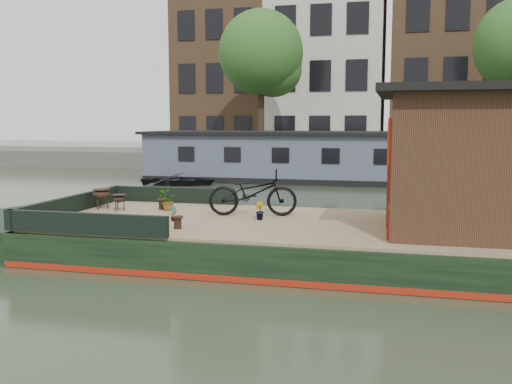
% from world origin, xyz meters
% --- Properties ---
extents(ground, '(120.00, 120.00, 0.00)m').
position_xyz_m(ground, '(0.00, 0.00, 0.00)').
color(ground, '#25311F').
rests_on(ground, ground).
extents(houseboat_hull, '(14.01, 4.02, 0.60)m').
position_xyz_m(houseboat_hull, '(-1.33, 0.00, 0.27)').
color(houseboat_hull, black).
rests_on(houseboat_hull, ground).
extents(houseboat_deck, '(11.80, 3.80, 0.05)m').
position_xyz_m(houseboat_deck, '(0.00, 0.00, 0.62)').
color(houseboat_deck, '#8B7C56').
rests_on(houseboat_deck, houseboat_hull).
extents(bow_bulwark, '(3.00, 4.00, 0.35)m').
position_xyz_m(bow_bulwark, '(-5.07, 0.00, 0.82)').
color(bow_bulwark, black).
rests_on(bow_bulwark, houseboat_deck).
extents(cabin, '(4.00, 3.50, 2.42)m').
position_xyz_m(cabin, '(2.19, 0.00, 1.88)').
color(cabin, black).
rests_on(cabin, houseboat_deck).
extents(bicycle, '(1.84, 0.94, 0.92)m').
position_xyz_m(bicycle, '(-2.23, 0.54, 1.11)').
color(bicycle, black).
rests_on(bicycle, houseboat_deck).
extents(potted_plant_b, '(0.24, 0.24, 0.35)m').
position_xyz_m(potted_plant_b, '(-1.98, 0.11, 0.82)').
color(potted_plant_b, brown).
rests_on(potted_plant_b, houseboat_deck).
extents(potted_plant_c, '(0.46, 0.42, 0.42)m').
position_xyz_m(potted_plant_c, '(-4.13, 0.72, 0.86)').
color(potted_plant_c, '#A3382F').
rests_on(potted_plant_c, houseboat_deck).
extents(potted_plant_e, '(0.19, 0.19, 0.31)m').
position_xyz_m(potted_plant_e, '(-3.52, -0.44, 0.80)').
color(potted_plant_e, brown).
rests_on(potted_plant_e, houseboat_deck).
extents(brazier_front, '(0.42, 0.42, 0.35)m').
position_xyz_m(brazier_front, '(-5.09, 0.46, 0.83)').
color(brazier_front, black).
rests_on(brazier_front, houseboat_deck).
extents(brazier_rear, '(0.53, 0.53, 0.43)m').
position_xyz_m(brazier_rear, '(-5.60, 0.65, 0.86)').
color(brazier_rear, black).
rests_on(brazier_rear, houseboat_deck).
extents(bollard_port, '(0.20, 0.20, 0.23)m').
position_xyz_m(bollard_port, '(-4.31, 0.88, 0.76)').
color(bollard_port, black).
rests_on(bollard_port, houseboat_deck).
extents(bollard_stbd, '(0.19, 0.19, 0.22)m').
position_xyz_m(bollard_stbd, '(-3.15, -1.13, 0.76)').
color(bollard_stbd, black).
rests_on(bollard_stbd, houseboat_deck).
extents(dinghy, '(3.07, 2.23, 0.62)m').
position_xyz_m(dinghy, '(-8.00, 11.11, 0.31)').
color(dinghy, black).
rests_on(dinghy, ground).
extents(far_houseboat, '(20.40, 4.40, 2.11)m').
position_xyz_m(far_houseboat, '(0.00, 14.00, 0.97)').
color(far_houseboat, '#495162').
rests_on(far_houseboat, ground).
extents(quay, '(60.00, 6.00, 0.90)m').
position_xyz_m(quay, '(0.00, 20.50, 0.45)').
color(quay, '#47443F').
rests_on(quay, ground).
extents(townhouse_row, '(27.25, 8.00, 16.50)m').
position_xyz_m(townhouse_row, '(0.15, 27.50, 7.90)').
color(townhouse_row, brown).
rests_on(townhouse_row, ground).
extents(tree_left, '(4.40, 4.40, 7.40)m').
position_xyz_m(tree_left, '(-6.36, 19.07, 5.89)').
color(tree_left, '#332316').
rests_on(tree_left, quay).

